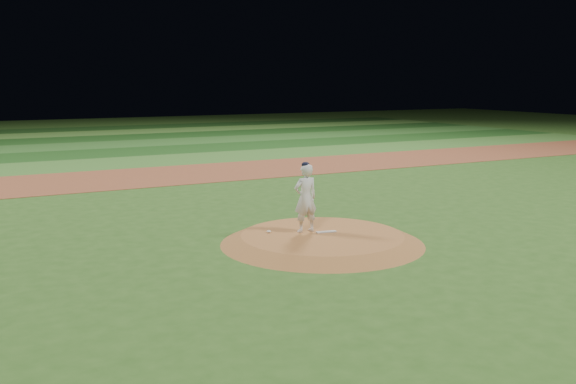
{
  "coord_description": "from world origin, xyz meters",
  "views": [
    {
      "loc": [
        -8.58,
        -14.51,
        4.39
      ],
      "look_at": [
        0.0,
        2.0,
        1.1
      ],
      "focal_mm": 40.0,
      "sensor_mm": 36.0,
      "label": 1
    }
  ],
  "objects_px": {
    "pitchers_mound": "(322,239)",
    "pitching_rubber": "(326,232)",
    "pitcher_on_mound": "(305,198)",
    "rosin_bag": "(269,232)"
  },
  "relations": [
    {
      "from": "pitcher_on_mound",
      "to": "pitching_rubber",
      "type": "bearing_deg",
      "value": -33.95
    },
    {
      "from": "pitchers_mound",
      "to": "pitching_rubber",
      "type": "xyz_separation_m",
      "value": [
        0.22,
        0.16,
        0.14
      ]
    },
    {
      "from": "pitchers_mound",
      "to": "pitching_rubber",
      "type": "distance_m",
      "value": 0.3
    },
    {
      "from": "rosin_bag",
      "to": "pitchers_mound",
      "type": "bearing_deg",
      "value": -35.09
    },
    {
      "from": "pitchers_mound",
      "to": "pitcher_on_mound",
      "type": "distance_m",
      "value": 1.2
    },
    {
      "from": "pitching_rubber",
      "to": "pitcher_on_mound",
      "type": "relative_size",
      "value": 0.29
    },
    {
      "from": "pitchers_mound",
      "to": "pitching_rubber",
      "type": "bearing_deg",
      "value": 34.92
    },
    {
      "from": "pitchers_mound",
      "to": "pitching_rubber",
      "type": "relative_size",
      "value": 9.84
    },
    {
      "from": "rosin_bag",
      "to": "pitcher_on_mound",
      "type": "distance_m",
      "value": 1.36
    },
    {
      "from": "pitchers_mound",
      "to": "rosin_bag",
      "type": "height_order",
      "value": "rosin_bag"
    }
  ]
}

